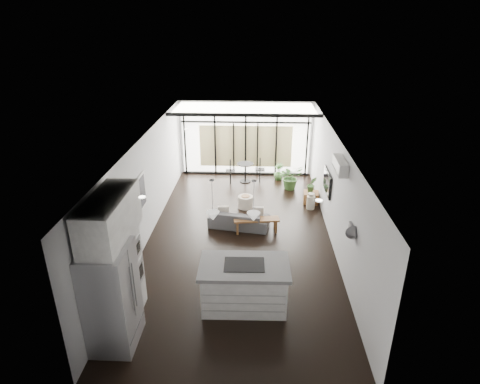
# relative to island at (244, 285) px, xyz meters

# --- Properties ---
(floor) EXTENTS (5.00, 10.00, 0.00)m
(floor) POSITION_rel_island_xyz_m (-0.23, 2.81, -0.50)
(floor) COLOR black
(floor) RESTS_ON ground
(ceiling) EXTENTS (5.00, 10.00, 0.00)m
(ceiling) POSITION_rel_island_xyz_m (-0.23, 2.81, 2.30)
(ceiling) COLOR white
(ceiling) RESTS_ON ground
(wall_left) EXTENTS (0.02, 10.00, 2.80)m
(wall_left) POSITION_rel_island_xyz_m (-2.73, 2.81, 0.90)
(wall_left) COLOR silver
(wall_left) RESTS_ON ground
(wall_right) EXTENTS (0.02, 10.00, 2.80)m
(wall_right) POSITION_rel_island_xyz_m (2.27, 2.81, 0.90)
(wall_right) COLOR silver
(wall_right) RESTS_ON ground
(wall_back) EXTENTS (5.00, 0.02, 2.80)m
(wall_back) POSITION_rel_island_xyz_m (-0.23, 7.81, 0.90)
(wall_back) COLOR silver
(wall_back) RESTS_ON ground
(wall_front) EXTENTS (5.00, 0.02, 2.80)m
(wall_front) POSITION_rel_island_xyz_m (-0.23, -2.19, 0.90)
(wall_front) COLOR silver
(wall_front) RESTS_ON ground
(glazing) EXTENTS (5.00, 0.20, 2.80)m
(glazing) POSITION_rel_island_xyz_m (-0.23, 7.69, 0.90)
(glazing) COLOR black
(glazing) RESTS_ON ground
(skylight) EXTENTS (4.70, 1.90, 0.06)m
(skylight) POSITION_rel_island_xyz_m (-0.23, 6.81, 2.27)
(skylight) COLOR white
(skylight) RESTS_ON ceiling
(neighbour_building) EXTENTS (3.50, 0.02, 1.60)m
(neighbour_building) POSITION_rel_island_xyz_m (-0.23, 7.76, 0.60)
(neighbour_building) COLOR beige
(neighbour_building) RESTS_ON ground
(island) EXTENTS (1.86, 1.13, 1.00)m
(island) POSITION_rel_island_xyz_m (0.00, 0.00, 0.00)
(island) COLOR white
(island) RESTS_ON floor
(cooktop) EXTENTS (0.83, 0.56, 0.01)m
(cooktop) POSITION_rel_island_xyz_m (0.00, 0.00, 0.51)
(cooktop) COLOR black
(cooktop) RESTS_ON island
(fridge) EXTENTS (0.78, 0.97, 2.01)m
(fridge) POSITION_rel_island_xyz_m (-2.34, -1.14, 0.50)
(fridge) COLOR #9A9A9F
(fridge) RESTS_ON floor
(appliance_column) EXTENTS (0.67, 0.70, 2.59)m
(appliance_column) POSITION_rel_island_xyz_m (-2.44, -0.24, 0.79)
(appliance_column) COLOR white
(appliance_column) RESTS_ON floor
(upper_cabinets) EXTENTS (0.62, 1.75, 0.86)m
(upper_cabinets) POSITION_rel_island_xyz_m (-2.35, -0.69, 1.85)
(upper_cabinets) COLOR white
(upper_cabinets) RESTS_ON wall_left
(pendant_left) EXTENTS (0.26, 0.26, 0.18)m
(pendant_left) POSITION_rel_island_xyz_m (-0.63, 0.16, 1.52)
(pendant_left) COLOR white
(pendant_left) RESTS_ON ceiling
(pendant_right) EXTENTS (0.26, 0.26, 0.18)m
(pendant_right) POSITION_rel_island_xyz_m (0.17, 0.16, 1.52)
(pendant_right) COLOR white
(pendant_right) RESTS_ON ceiling
(sofa) EXTENTS (1.78, 0.78, 0.67)m
(sofa) POSITION_rel_island_xyz_m (-0.28, 3.45, -0.17)
(sofa) COLOR #464648
(sofa) RESTS_ON floor
(console_bench) EXTENTS (1.31, 0.48, 0.41)m
(console_bench) POSITION_rel_island_xyz_m (0.23, 3.17, -0.30)
(console_bench) COLOR brown
(console_bench) RESTS_ON floor
(pouf) EXTENTS (0.58, 0.58, 0.38)m
(pouf) POSITION_rel_island_xyz_m (-0.13, 4.74, -0.31)
(pouf) COLOR beige
(pouf) RESTS_ON floor
(crate) EXTENTS (0.52, 0.52, 0.36)m
(crate) POSITION_rel_island_xyz_m (2.00, 5.21, -0.32)
(crate) COLOR brown
(crate) RESTS_ON floor
(plant_tall) EXTENTS (1.12, 1.16, 0.70)m
(plant_tall) POSITION_rel_island_xyz_m (1.41, 6.35, -0.15)
(plant_tall) COLOR #38602B
(plant_tall) RESTS_ON floor
(plant_med) EXTENTS (0.66, 0.72, 0.35)m
(plant_med) POSITION_rel_island_xyz_m (1.02, 7.18, -0.33)
(plant_med) COLOR #38602B
(plant_med) RESTS_ON floor
(plant_crate) EXTENTS (0.39, 0.60, 0.25)m
(plant_crate) POSITION_rel_island_xyz_m (2.00, 5.21, -0.02)
(plant_crate) COLOR #38602B
(plant_crate) RESTS_ON crate
(milk_can) EXTENTS (0.29, 0.29, 0.53)m
(milk_can) POSITION_rel_island_xyz_m (1.94, 4.75, -0.24)
(milk_can) COLOR beige
(milk_can) RESTS_ON floor
(bistro_set) EXTENTS (1.48, 0.82, 0.67)m
(bistro_set) POSITION_rel_island_xyz_m (-0.21, 6.92, -0.17)
(bistro_set) COLOR black
(bistro_set) RESTS_ON floor
(tv) EXTENTS (0.05, 1.10, 0.65)m
(tv) POSITION_rel_island_xyz_m (2.23, 3.81, 0.80)
(tv) COLOR black
(tv) RESTS_ON wall_right
(ac_unit) EXTENTS (0.22, 0.90, 0.30)m
(ac_unit) POSITION_rel_island_xyz_m (2.15, 2.01, 1.95)
(ac_unit) COLOR silver
(ac_unit) RESTS_ON wall_right
(framed_art) EXTENTS (0.04, 0.70, 0.90)m
(framed_art) POSITION_rel_island_xyz_m (-2.70, 2.31, 1.05)
(framed_art) COLOR black
(framed_art) RESTS_ON wall_left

